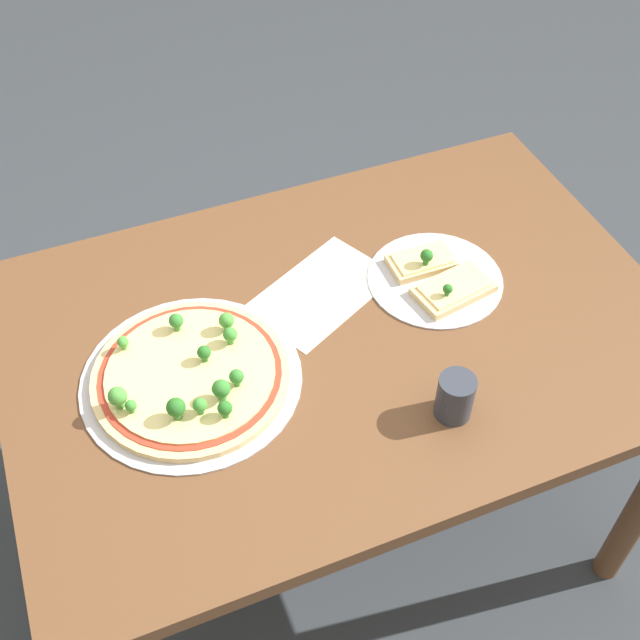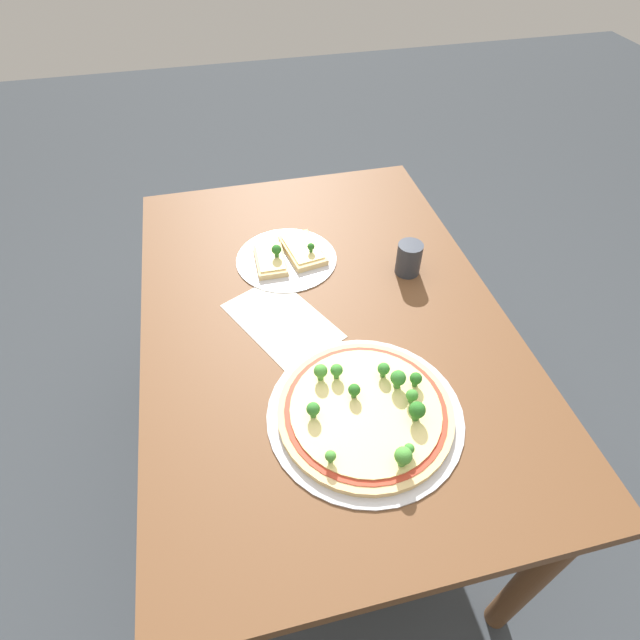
{
  "view_description": "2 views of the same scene",
  "coord_description": "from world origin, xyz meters",
  "px_view_note": "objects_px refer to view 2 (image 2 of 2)",
  "views": [
    {
      "loc": [
        0.41,
        0.92,
        1.9
      ],
      "look_at": [
        0.04,
        -0.02,
        0.78
      ],
      "focal_mm": 45.0,
      "sensor_mm": 36.0,
      "label": 1
    },
    {
      "loc": [
        0.83,
        -0.2,
        1.62
      ],
      "look_at": [
        0.04,
        -0.02,
        0.78
      ],
      "focal_mm": 28.0,
      "sensor_mm": 36.0,
      "label": 2
    }
  ],
  "objects_px": {
    "pizza_tray_slice": "(288,256)",
    "pizza_tray_whole": "(366,411)",
    "dining_table": "(323,341)",
    "drinking_cup": "(409,259)"
  },
  "relations": [
    {
      "from": "pizza_tray_whole",
      "to": "drinking_cup",
      "type": "xyz_separation_m",
      "value": [
        -0.4,
        0.24,
        0.03
      ]
    },
    {
      "from": "pizza_tray_whole",
      "to": "drinking_cup",
      "type": "relative_size",
      "value": 4.51
    },
    {
      "from": "dining_table",
      "to": "pizza_tray_slice",
      "type": "distance_m",
      "value": 0.26
    },
    {
      "from": "dining_table",
      "to": "drinking_cup",
      "type": "relative_size",
      "value": 14.34
    },
    {
      "from": "pizza_tray_whole",
      "to": "drinking_cup",
      "type": "bearing_deg",
      "value": 149.64
    },
    {
      "from": "pizza_tray_slice",
      "to": "pizza_tray_whole",
      "type": "bearing_deg",
      "value": 6.55
    },
    {
      "from": "pizza_tray_whole",
      "to": "dining_table",
      "type": "bearing_deg",
      "value": -176.69
    },
    {
      "from": "pizza_tray_whole",
      "to": "pizza_tray_slice",
      "type": "distance_m",
      "value": 0.53
    },
    {
      "from": "dining_table",
      "to": "drinking_cup",
      "type": "distance_m",
      "value": 0.31
    },
    {
      "from": "dining_table",
      "to": "pizza_tray_whole",
      "type": "distance_m",
      "value": 0.32
    }
  ]
}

